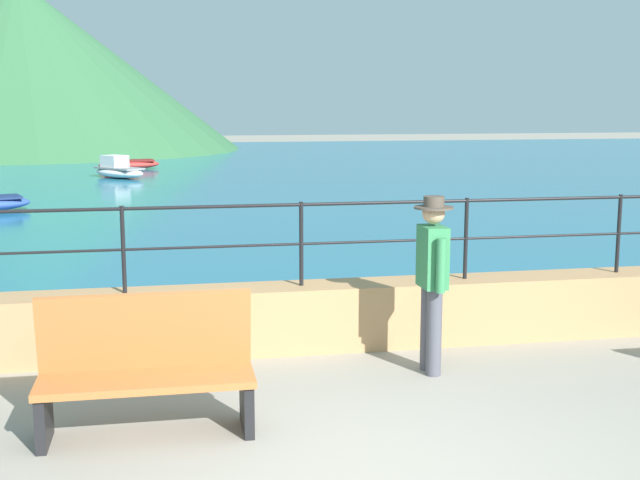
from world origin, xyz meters
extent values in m
plane|color=gray|center=(0.00, 0.00, 0.00)|extent=(120.00, 120.00, 0.00)
cube|color=tan|center=(0.00, 3.20, 0.35)|extent=(20.00, 0.56, 0.70)
cylinder|color=black|center=(-1.84, 3.20, 1.15)|extent=(0.04, 0.04, 0.90)
cylinder|color=black|center=(0.00, 3.20, 1.15)|extent=(0.04, 0.04, 0.90)
cylinder|color=black|center=(1.84, 3.20, 1.15)|extent=(0.04, 0.04, 0.90)
cylinder|color=black|center=(3.68, 3.20, 1.15)|extent=(0.04, 0.04, 0.90)
cylinder|color=black|center=(0.00, 3.20, 1.57)|extent=(18.40, 0.04, 0.04)
cylinder|color=black|center=(0.00, 3.20, 1.15)|extent=(18.40, 0.03, 0.03)
cube|color=#236B89|center=(0.00, 25.84, 0.03)|extent=(64.00, 44.32, 0.06)
cone|color=#33663D|center=(-8.59, 41.52, 4.48)|extent=(23.03, 23.03, 8.95)
cube|color=#B76633|center=(-1.60, 1.08, 0.46)|extent=(1.70, 0.53, 0.06)
cube|color=#B76633|center=(-1.60, 1.30, 0.81)|extent=(1.70, 0.16, 0.64)
cube|color=black|center=(-0.81, 1.08, 0.22)|extent=(0.08, 0.47, 0.43)
cube|color=black|center=(-2.39, 1.09, 0.22)|extent=(0.08, 0.47, 0.43)
cylinder|color=#4C4C56|center=(1.12, 2.09, 0.43)|extent=(0.15, 0.15, 0.86)
cylinder|color=#4C4C56|center=(1.12, 2.27, 0.43)|extent=(0.15, 0.15, 0.86)
cube|color=#337F4C|center=(1.12, 2.18, 1.16)|extent=(0.22, 0.36, 0.60)
cylinder|color=#337F4C|center=(1.12, 1.94, 1.12)|extent=(0.09, 0.09, 0.52)
cylinder|color=#337F4C|center=(1.11, 2.42, 1.12)|extent=(0.09, 0.09, 0.52)
sphere|color=tan|center=(1.12, 2.18, 1.59)|extent=(0.22, 0.22, 0.22)
cylinder|color=#4C4238|center=(1.12, 2.18, 1.64)|extent=(0.38, 0.38, 0.02)
cylinder|color=#4C4238|center=(1.12, 2.18, 1.70)|extent=(0.20, 0.20, 0.10)
ellipsoid|color=white|center=(-2.86, 23.65, 0.24)|extent=(2.16, 2.35, 0.36)
cube|color=gray|center=(-2.86, 23.65, 0.39)|extent=(1.76, 1.91, 0.06)
cube|color=silver|center=(-3.02, 23.85, 0.62)|extent=(0.99, 1.02, 0.40)
ellipsoid|color=red|center=(-2.67, 27.36, 0.24)|extent=(2.42, 1.28, 0.36)
cube|color=maroon|center=(-2.67, 27.36, 0.39)|extent=(1.94, 1.07, 0.06)
camera|label=1|loc=(-1.42, -5.30, 2.64)|focal=46.34mm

